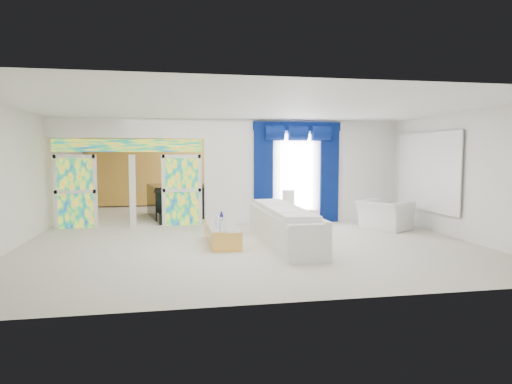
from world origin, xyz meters
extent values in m
plane|color=#B7AF9E|center=(0.00, 0.00, 0.00)|extent=(12.00, 12.00, 0.00)
cube|color=white|center=(2.15, 1.00, 1.50)|extent=(5.70, 0.18, 3.00)
cube|color=white|center=(-2.85, 1.00, 2.73)|extent=(4.30, 0.18, 0.55)
cube|color=#994C3F|center=(-4.28, 1.00, 1.00)|extent=(0.95, 0.04, 2.00)
cube|color=#994C3F|center=(-1.42, 1.00, 1.00)|extent=(0.95, 0.04, 2.00)
cube|color=#994C3F|center=(-2.85, 1.00, 2.25)|extent=(4.00, 0.05, 0.35)
cube|color=white|center=(1.90, 0.90, 1.45)|extent=(1.00, 0.02, 2.30)
cube|color=#030843|center=(0.90, 0.87, 1.40)|extent=(0.55, 0.10, 2.80)
cube|color=#030843|center=(2.90, 0.87, 1.40)|extent=(0.55, 0.10, 2.80)
cube|color=#030843|center=(1.90, 0.87, 2.82)|extent=(2.60, 0.12, 0.25)
cube|color=white|center=(4.94, -1.00, 1.55)|extent=(0.04, 2.70, 1.90)
cube|color=#BE892D|center=(0.00, 5.90, 1.50)|extent=(9.70, 0.12, 2.90)
cube|color=silver|center=(0.76, -2.13, 0.36)|extent=(0.88, 3.83, 0.73)
cube|color=gold|center=(-0.59, -1.83, 0.21)|extent=(0.65, 1.87, 0.41)
cube|color=white|center=(1.93, 0.79, 0.20)|extent=(1.22, 0.50, 0.40)
cylinder|color=white|center=(1.63, 0.79, 0.69)|extent=(0.36, 0.36, 0.58)
imported|color=silver|center=(3.90, -0.72, 0.39)|extent=(1.53, 1.58, 0.78)
cube|color=black|center=(-1.62, 2.93, 0.51)|extent=(1.87, 2.25, 1.02)
cube|color=black|center=(-1.62, 1.33, 0.16)|extent=(1.03, 0.55, 0.33)
cube|color=tan|center=(-4.46, 3.05, 0.41)|extent=(0.60, 0.55, 0.82)
sphere|color=gold|center=(-2.30, 3.40, 2.65)|extent=(0.60, 0.60, 0.60)
cylinder|color=navy|center=(-0.61, -1.84, 0.54)|extent=(0.08, 0.08, 0.26)
cylinder|color=white|center=(-0.67, -1.55, 0.47)|extent=(0.11, 0.11, 0.11)
cylinder|color=silver|center=(-0.64, -2.14, 0.49)|extent=(0.10, 0.10, 0.16)
camera|label=1|loc=(-1.64, -11.66, 1.99)|focal=31.13mm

